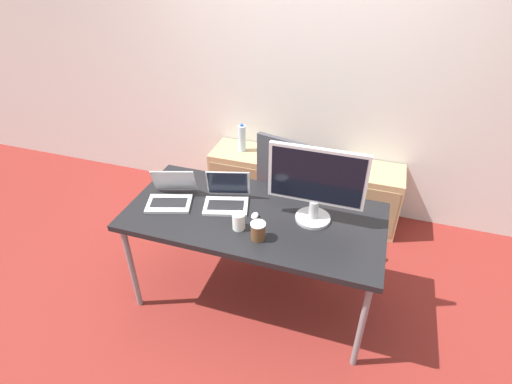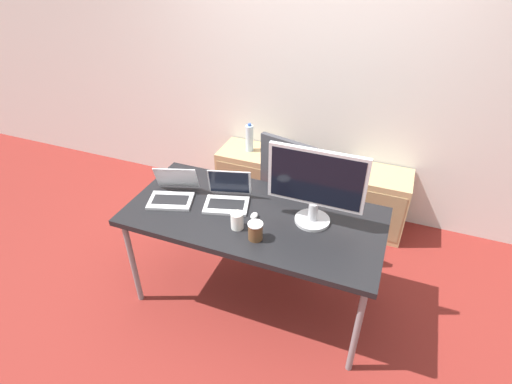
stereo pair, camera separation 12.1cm
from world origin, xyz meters
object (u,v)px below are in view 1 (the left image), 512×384
object	(u,v)px
coffee_cup_white	(239,221)
cabinet_left	(243,177)
mouse	(255,216)
laptop_right	(227,198)
office_chair	(293,204)
laptop_left	(171,196)
cabinet_right	(368,198)
coffee_cup_brown	(258,231)
monitor	(316,183)
water_bottle	(242,138)

from	to	relation	value
coffee_cup_white	cabinet_left	bearing A→B (deg)	108.97
mouse	laptop_right	bearing A→B (deg)	159.10
office_chair	coffee_cup_white	xyz separation A→B (m)	(-0.16, -0.83, 0.41)
laptop_left	laptop_right	bearing A→B (deg)	12.82
office_chair	laptop_right	size ratio (longest dim) A/B	3.24
office_chair	cabinet_right	xyz separation A→B (m)	(0.59, 0.48, -0.13)
laptop_right	cabinet_left	bearing A→B (deg)	104.58
office_chair	coffee_cup_brown	size ratio (longest dim) A/B	9.58
coffee_cup_brown	cabinet_right	bearing A→B (deg)	66.03
coffee_cup_white	office_chair	bearing A→B (deg)	79.05
cabinet_right	monitor	xyz separation A→B (m)	(-0.33, -1.08, 0.76)
office_chair	coffee_cup_brown	distance (m)	0.98
monitor	mouse	size ratio (longest dim) A/B	8.63
mouse	coffee_cup_white	xyz separation A→B (m)	(-0.06, -0.13, 0.04)
mouse	monitor	bearing A→B (deg)	15.51
laptop_right	office_chair	bearing A→B (deg)	61.95
cabinet_right	mouse	bearing A→B (deg)	-120.28
cabinet_left	cabinet_right	distance (m)	1.20
laptop_right	coffee_cup_white	size ratio (longest dim) A/B	3.06
office_chair	coffee_cup_white	distance (m)	0.94
water_bottle	coffee_cup_brown	size ratio (longest dim) A/B	2.37
laptop_left	monitor	bearing A→B (deg)	5.80
coffee_cup_brown	coffee_cup_white	bearing A→B (deg)	158.93
cabinet_left	mouse	world-z (taller)	mouse
water_bottle	laptop_left	size ratio (longest dim) A/B	0.75
coffee_cup_brown	office_chair	bearing A→B (deg)	88.85
cabinet_left	cabinet_right	size ratio (longest dim) A/B	1.00
cabinet_right	coffee_cup_white	world-z (taller)	coffee_cup_white
cabinet_right	laptop_left	xyz separation A→B (m)	(-1.29, -1.17, 0.53)
cabinet_right	water_bottle	distance (m)	1.27
water_bottle	laptop_right	distance (m)	1.13
laptop_right	monitor	size ratio (longest dim) A/B	0.57
cabinet_right	laptop_right	size ratio (longest dim) A/B	1.70
office_chair	laptop_right	xyz separation A→B (m)	(-0.33, -0.61, 0.40)
cabinet_right	monitor	size ratio (longest dim) A/B	0.96
laptop_left	cabinet_left	bearing A→B (deg)	85.57
water_bottle	laptop_right	bearing A→B (deg)	-75.45
cabinet_right	coffee_cup_brown	xyz separation A→B (m)	(-0.61, -1.36, 0.54)
water_bottle	monitor	world-z (taller)	monitor
office_chair	monitor	size ratio (longest dim) A/B	1.84
office_chair	monitor	distance (m)	0.91
cabinet_right	monitor	bearing A→B (deg)	-106.98
cabinet_left	laptop_right	distance (m)	1.24
cabinet_left	coffee_cup_white	xyz separation A→B (m)	(0.45, -1.31, 0.54)
monitor	laptop_left	bearing A→B (deg)	-174.20
cabinet_left	coffee_cup_brown	xyz separation A→B (m)	(0.59, -1.36, 0.54)
laptop_right	coffee_cup_brown	bearing A→B (deg)	-41.46
cabinet_left	laptop_right	bearing A→B (deg)	-75.42
monitor	coffee_cup_white	distance (m)	0.53
monitor	cabinet_left	bearing A→B (deg)	128.91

